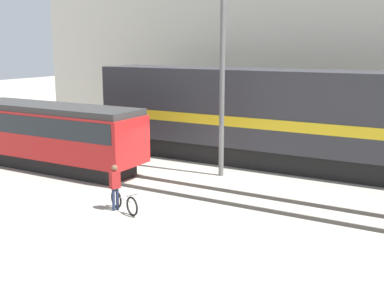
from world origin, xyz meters
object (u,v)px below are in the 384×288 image
object	(u,v)px
bicycle	(124,202)
utility_pole_left	(222,89)
freight_locomotive	(290,117)
streetcar	(52,132)
person	(115,183)

from	to	relation	value
bicycle	utility_pole_left	size ratio (longest dim) A/B	0.21
freight_locomotive	bicycle	bearing A→B (deg)	-108.40
freight_locomotive	streetcar	xyz separation A→B (m)	(-9.94, -5.91, -0.71)
bicycle	streetcar	bearing A→B (deg)	154.56
streetcar	utility_pole_left	size ratio (longest dim) A/B	1.22
bicycle	person	world-z (taller)	person
person	bicycle	bearing A→B (deg)	0.79
streetcar	bicycle	distance (m)	7.76
freight_locomotive	streetcar	bearing A→B (deg)	-149.28
freight_locomotive	utility_pole_left	distance (m)	4.00
utility_pole_left	freight_locomotive	bearing A→B (deg)	52.91
streetcar	freight_locomotive	bearing A→B (deg)	30.72
freight_locomotive	utility_pole_left	bearing A→B (deg)	-127.09
streetcar	utility_pole_left	xyz separation A→B (m)	(7.71, 2.95, 2.24)
person	utility_pole_left	size ratio (longest dim) A/B	0.21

